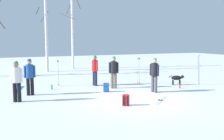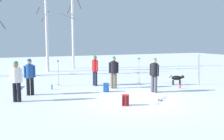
{
  "view_description": "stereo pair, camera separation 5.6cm",
  "coord_description": "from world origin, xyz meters",
  "px_view_note": "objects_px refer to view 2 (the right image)",
  "views": [
    {
      "loc": [
        -5.27,
        -9.28,
        2.58
      ],
      "look_at": [
        0.0,
        2.74,
        1.0
      ],
      "focal_mm": 40.49,
      "sensor_mm": 36.0,
      "label": 1
    },
    {
      "loc": [
        -5.22,
        -9.3,
        2.58
      ],
      "look_at": [
        0.0,
        2.74,
        1.0
      ],
      "focal_mm": 40.49,
      "sensor_mm": 36.0,
      "label": 2
    }
  ],
  "objects_px": {
    "person_3": "(30,74)",
    "water_bottle_1": "(180,86)",
    "person_4": "(95,68)",
    "backpack_1": "(126,100)",
    "backpack_0": "(106,88)",
    "ski_pair_planted_0": "(199,70)",
    "ski_pair_lying_1": "(20,89)",
    "person_1": "(154,73)",
    "ski_pair_lying_0": "(160,100)",
    "person_2": "(114,70)",
    "ski_poles_1": "(139,70)",
    "dog": "(177,78)",
    "ski_poles_0": "(58,72)",
    "birch_tree_2": "(46,28)",
    "birch_tree_3": "(73,24)",
    "water_bottle_0": "(52,87)",
    "person_0": "(16,79)"
  },
  "relations": [
    {
      "from": "person_4",
      "to": "ski_pair_lying_0",
      "type": "bearing_deg",
      "value": -73.02
    },
    {
      "from": "dog",
      "to": "ski_pair_lying_1",
      "type": "height_order",
      "value": "dog"
    },
    {
      "from": "person_2",
      "to": "ski_pair_lying_1",
      "type": "relative_size",
      "value": 1.02
    },
    {
      "from": "person_2",
      "to": "ski_poles_1",
      "type": "distance_m",
      "value": 2.09
    },
    {
      "from": "ski_pair_lying_0",
      "to": "dog",
      "type": "bearing_deg",
      "value": 42.27
    },
    {
      "from": "person_0",
      "to": "backpack_0",
      "type": "xyz_separation_m",
      "value": [
        4.17,
        0.4,
        -0.77
      ]
    },
    {
      "from": "person_3",
      "to": "backpack_1",
      "type": "xyz_separation_m",
      "value": [
        3.24,
        -3.47,
        -0.77
      ]
    },
    {
      "from": "person_4",
      "to": "backpack_0",
      "type": "distance_m",
      "value": 1.99
    },
    {
      "from": "dog",
      "to": "water_bottle_1",
      "type": "xyz_separation_m",
      "value": [
        -0.52,
        -0.9,
        -0.26
      ]
    },
    {
      "from": "person_4",
      "to": "birch_tree_2",
      "type": "distance_m",
      "value": 8.02
    },
    {
      "from": "ski_pair_planted_0",
      "to": "ski_pair_lying_1",
      "type": "height_order",
      "value": "ski_pair_planted_0"
    },
    {
      "from": "ski_poles_1",
      "to": "dog",
      "type": "bearing_deg",
      "value": -35.25
    },
    {
      "from": "ski_poles_1",
      "to": "birch_tree_3",
      "type": "bearing_deg",
      "value": 99.26
    },
    {
      "from": "ski_poles_1",
      "to": "person_0",
      "type": "bearing_deg",
      "value": -164.92
    },
    {
      "from": "dog",
      "to": "birch_tree_2",
      "type": "height_order",
      "value": "birch_tree_2"
    },
    {
      "from": "person_1",
      "to": "ski_pair_lying_0",
      "type": "height_order",
      "value": "person_1"
    },
    {
      "from": "backpack_1",
      "to": "birch_tree_2",
      "type": "bearing_deg",
      "value": 94.96
    },
    {
      "from": "water_bottle_1",
      "to": "backpack_0",
      "type": "bearing_deg",
      "value": 169.45
    },
    {
      "from": "dog",
      "to": "ski_pair_lying_1",
      "type": "xyz_separation_m",
      "value": [
        -8.39,
        2.23,
        -0.38
      ]
    },
    {
      "from": "ski_pair_planted_0",
      "to": "ski_poles_0",
      "type": "height_order",
      "value": "ski_pair_planted_0"
    },
    {
      "from": "person_3",
      "to": "water_bottle_1",
      "type": "distance_m",
      "value": 7.67
    },
    {
      "from": "person_1",
      "to": "person_4",
      "type": "height_order",
      "value": "same"
    },
    {
      "from": "person_1",
      "to": "person_2",
      "type": "bearing_deg",
      "value": 128.81
    },
    {
      "from": "backpack_0",
      "to": "person_4",
      "type": "bearing_deg",
      "value": 87.8
    },
    {
      "from": "person_4",
      "to": "backpack_1",
      "type": "relative_size",
      "value": 3.9
    },
    {
      "from": "water_bottle_0",
      "to": "water_bottle_1",
      "type": "height_order",
      "value": "water_bottle_1"
    },
    {
      "from": "ski_pair_lying_0",
      "to": "ski_poles_1",
      "type": "bearing_deg",
      "value": 73.05
    },
    {
      "from": "birch_tree_3",
      "to": "ski_poles_0",
      "type": "bearing_deg",
      "value": -110.31
    },
    {
      "from": "birch_tree_2",
      "to": "ski_pair_lying_0",
      "type": "bearing_deg",
      "value": -76.92
    },
    {
      "from": "person_1",
      "to": "birch_tree_2",
      "type": "relative_size",
      "value": 0.25
    },
    {
      "from": "birch_tree_2",
      "to": "person_2",
      "type": "bearing_deg",
      "value": -76.61
    },
    {
      "from": "person_2",
      "to": "water_bottle_1",
      "type": "relative_size",
      "value": 6.54
    },
    {
      "from": "ski_pair_planted_0",
      "to": "ski_poles_1",
      "type": "relative_size",
      "value": 1.14
    },
    {
      "from": "ski_poles_1",
      "to": "backpack_1",
      "type": "xyz_separation_m",
      "value": [
        -2.95,
        -4.19,
        -0.6
      ]
    },
    {
      "from": "person_3",
      "to": "person_4",
      "type": "bearing_deg",
      "value": 17.22
    },
    {
      "from": "person_4",
      "to": "water_bottle_1",
      "type": "distance_m",
      "value": 4.73
    },
    {
      "from": "person_1",
      "to": "ski_pair_planted_0",
      "type": "xyz_separation_m",
      "value": [
        3.42,
        0.69,
        -0.11
      ]
    },
    {
      "from": "backpack_1",
      "to": "ski_poles_0",
      "type": "bearing_deg",
      "value": 106.09
    },
    {
      "from": "person_3",
      "to": "backpack_0",
      "type": "height_order",
      "value": "person_3"
    },
    {
      "from": "ski_pair_planted_0",
      "to": "person_1",
      "type": "bearing_deg",
      "value": -168.54
    },
    {
      "from": "backpack_0",
      "to": "backpack_1",
      "type": "xyz_separation_m",
      "value": [
        -0.29,
        -2.75,
        0.0
      ]
    },
    {
      "from": "ski_pair_lying_0",
      "to": "birch_tree_2",
      "type": "relative_size",
      "value": 0.22
    },
    {
      "from": "person_2",
      "to": "dog",
      "type": "bearing_deg",
      "value": -7.96
    },
    {
      "from": "water_bottle_0",
      "to": "birch_tree_2",
      "type": "bearing_deg",
      "value": 82.35
    },
    {
      "from": "ski_pair_planted_0",
      "to": "ski_poles_0",
      "type": "xyz_separation_m",
      "value": [
        -7.37,
        2.95,
        -0.1
      ]
    },
    {
      "from": "ski_pair_planted_0",
      "to": "backpack_0",
      "type": "relative_size",
      "value": 3.97
    },
    {
      "from": "dog",
      "to": "water_bottle_0",
      "type": "xyz_separation_m",
      "value": [
        -6.84,
        1.54,
        -0.27
      ]
    },
    {
      "from": "person_2",
      "to": "dog",
      "type": "height_order",
      "value": "person_2"
    },
    {
      "from": "person_3",
      "to": "ski_pair_lying_0",
      "type": "xyz_separation_m",
      "value": [
        4.96,
        -3.32,
        -0.97
      ]
    },
    {
      "from": "dog",
      "to": "water_bottle_1",
      "type": "distance_m",
      "value": 1.07
    }
  ]
}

